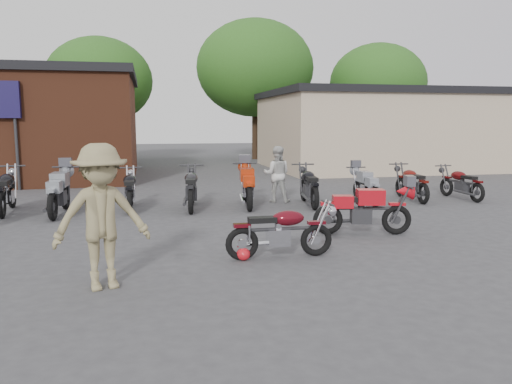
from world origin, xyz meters
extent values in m
plane|color=#39393C|center=(0.00, 0.00, 0.00)|extent=(90.00, 90.00, 0.00)
cube|color=tan|center=(8.50, 15.00, 1.75)|extent=(10.00, 8.00, 3.50)
ellipsoid|color=red|center=(-0.94, -0.11, 0.11)|extent=(0.25, 0.25, 0.21)
imported|color=beige|center=(1.13, 5.66, 0.80)|extent=(0.93, 0.82, 1.60)
imported|color=#897D55|center=(-3.08, -1.07, 1.00)|extent=(1.44, 1.05, 2.00)
camera|label=1|loc=(-2.44, -8.01, 2.28)|focal=35.00mm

